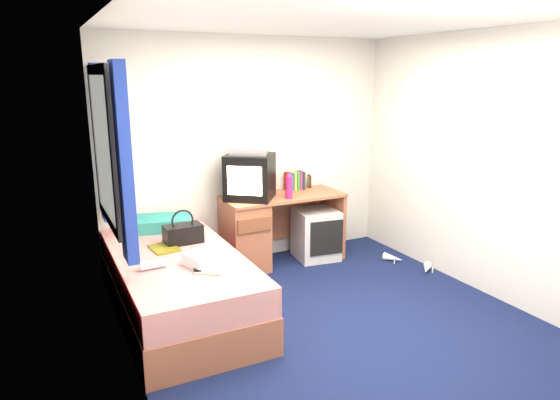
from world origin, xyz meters
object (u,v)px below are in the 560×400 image
desk (259,229)px  colour_swatch_fan (208,273)px  handbag (183,233)px  aerosol_can (273,186)px  vcr (249,151)px  picture_frame (310,181)px  crt_tv (250,177)px  water_bottle (153,265)px  pink_water_bottle (289,188)px  bed (179,285)px  white_heels (410,263)px  magazine (164,248)px  remote_control (197,268)px  storage_cube (316,234)px  towel (205,258)px  pillow (162,223)px

desk → colour_swatch_fan: bearing=-128.2°
handbag → aerosol_can: bearing=23.0°
vcr → picture_frame: vcr is taller
crt_tv → water_bottle: (-1.23, -0.97, -0.41)m
pink_water_bottle → bed: bearing=-157.4°
desk → crt_tv: bearing=179.9°
picture_frame → white_heels: bearing=-35.4°
vcr → bed: bearing=-110.8°
magazine → picture_frame: bearing=21.9°
colour_swatch_fan → remote_control: (-0.05, 0.12, 0.00)m
crt_tv → colour_swatch_fan: (-0.89, -1.25, -0.44)m
bed → pink_water_bottle: size_ratio=8.79×
storage_cube → towel: bearing=-142.0°
aerosol_can → water_bottle: size_ratio=0.85×
vcr → handbag: size_ratio=1.10×
crt_tv → colour_swatch_fan: crt_tv is taller
storage_cube → aerosol_can: aerosol_can is taller
water_bottle → vcr: bearing=38.1°
magazine → white_heels: (2.56, -0.22, -0.51)m
vcr → towel: size_ratio=1.29×
crt_tv → magazine: size_ratio=2.25×
desk → pink_water_bottle: bearing=-33.4°
pillow → colour_swatch_fan: (0.04, -1.27, -0.05)m
picture_frame → towel: (-1.66, -1.23, -0.23)m
storage_cube → white_heels: size_ratio=0.89×
desk → colour_swatch_fan: size_ratio=5.91×
vcr → pink_water_bottle: (0.36, -0.18, -0.38)m
crt_tv → desk: bearing=36.8°
towel → water_bottle: towel is taller
towel → magazine: size_ratio=1.03×
aerosol_can → remote_control: size_ratio=1.07×
bed → remote_control: 0.49m
water_bottle → colour_swatch_fan: 0.45m
storage_cube → handbag: size_ratio=1.64×
storage_cube → magazine: 1.88m
aerosol_can → towel: 1.62m
towel → crt_tv: bearing=51.1°
crt_tv → picture_frame: crt_tv is taller
magazine → storage_cube: bearing=14.7°
picture_frame → colour_swatch_fan: size_ratio=0.64×
towel → pink_water_bottle: bearing=35.8°
white_heels → pink_water_bottle: bearing=152.3°
pillow → remote_control: 1.15m
aerosol_can → picture_frame: bearing=12.2°
crt_tv → water_bottle: bearing=-105.0°
desk → aerosol_can: aerosol_can is taller
pillow → colour_swatch_fan: pillow is taller
desk → aerosol_can: size_ratio=7.62×
pink_water_bottle → aerosol_can: 0.26m
desk → bed: bearing=-145.7°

